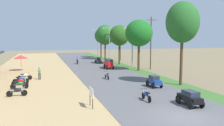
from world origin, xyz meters
TOP-DOWN VIEW (x-y plane):
  - ground_plane at (0.00, 0.00)m, footprint 180.00×180.00m
  - road_strip at (0.00, 0.00)m, footprint 9.00×140.00m
  - parked_motorbike_nearest at (-11.24, 9.16)m, footprint 1.80×0.54m
  - parked_motorbike_second at (-11.30, 12.44)m, footprint 1.80×0.54m
  - parked_motorbike_third at (-11.38, 14.12)m, footprint 1.80×0.54m
  - parked_motorbike_fourth at (-11.42, 15.53)m, footprint 1.80×0.54m
  - parked_motorbike_fifth at (-11.14, 17.83)m, footprint 1.80×0.54m
  - street_signboard at (-5.49, 3.98)m, footprint 0.06×1.30m
  - vendor_umbrella at (-12.24, 26.64)m, footprint 2.20×2.20m
  - pedestrian_on_shoulder at (-9.38, 17.54)m, footprint 0.42×0.35m
  - median_tree_nearest at (5.77, 9.44)m, footprint 3.62×3.62m
  - median_tree_second at (5.86, 21.68)m, footprint 4.35×4.35m
  - median_tree_third at (5.61, 30.83)m, footprint 3.89×3.89m
  - median_tree_fourth at (5.63, 41.78)m, footprint 4.39×4.39m
  - median_tree_fifth at (5.87, 46.91)m, footprint 3.33×3.33m
  - streetlamp_near at (5.80, 24.38)m, footprint 3.16×0.20m
  - streetlamp_mid at (5.80, 38.59)m, footprint 3.16×0.20m
  - streetlamp_far at (5.80, 50.53)m, footprint 3.16×0.20m
  - utility_pole_near at (8.91, 39.95)m, footprint 1.80×0.20m
  - utility_pole_far at (8.55, 22.88)m, footprint 1.80×0.20m
  - car_sedan_black at (1.90, 2.15)m, footprint 1.10×2.26m
  - car_hatchback_blue at (2.41, 9.27)m, footprint 1.04×2.00m
  - car_van_red at (1.77, 24.92)m, footprint 1.19×2.41m
  - car_hatchback_charcoal at (2.05, 34.01)m, footprint 1.04×2.00m
  - motorbike_ahead_second at (-0.71, 4.47)m, footprint 0.54×1.80m
  - motorbike_ahead_third at (-1.13, 15.49)m, footprint 0.54×1.80m
  - motorbike_ahead_fourth at (-2.26, 33.81)m, footprint 0.54×1.80m

SIDE VIEW (x-z plane):
  - ground_plane at x=0.00m, z-range 0.00..0.00m
  - road_strip at x=0.00m, z-range 0.00..0.08m
  - parked_motorbike_nearest at x=-11.24m, z-range 0.08..1.02m
  - parked_motorbike_second at x=-11.30m, z-range 0.08..1.02m
  - parked_motorbike_third at x=-11.38m, z-range 0.08..1.02m
  - parked_motorbike_fourth at x=-11.42m, z-range 0.08..1.02m
  - parked_motorbike_fifth at x=-11.14m, z-range 0.08..1.02m
  - motorbike_ahead_second at x=-0.71m, z-range 0.10..1.04m
  - motorbike_ahead_third at x=-1.13m, z-range 0.10..1.04m
  - car_sedan_black at x=1.90m, z-range 0.15..1.34m
  - car_hatchback_blue at x=2.41m, z-range 0.13..1.36m
  - car_hatchback_charcoal at x=2.05m, z-range 0.13..1.36m
  - motorbike_ahead_fourth at x=-2.26m, z-range 0.03..1.69m
  - pedestrian_on_shoulder at x=-9.38m, z-range 0.15..1.77m
  - car_van_red at x=1.77m, z-range 0.19..1.86m
  - street_signboard at x=-5.49m, z-range 0.36..1.86m
  - vendor_umbrella at x=-12.24m, z-range 1.05..3.57m
  - streetlamp_near at x=5.80m, z-range 0.64..7.69m
  - utility_pole_near at x=8.91m, z-range 0.19..8.49m
  - streetlamp_far at x=5.80m, z-range 0.65..8.22m
  - streetlamp_mid at x=5.80m, z-range 0.65..8.25m
  - utility_pole_far at x=8.55m, z-range 0.19..8.94m
  - median_tree_third at x=5.61m, z-range 1.89..9.60m
  - median_tree_fifth at x=5.87m, z-range 1.97..9.62m
  - median_tree_fourth at x=5.63m, z-range 1.80..10.16m
  - median_tree_second at x=5.86m, z-range 1.97..10.09m
  - median_tree_nearest at x=5.77m, z-range 2.37..11.57m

